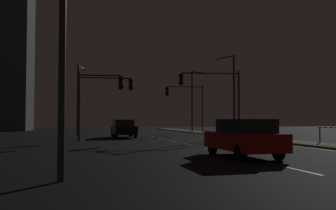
{
  "coord_description": "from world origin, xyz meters",
  "views": [
    {
      "loc": [
        -6.49,
        -4.89,
        1.53
      ],
      "look_at": [
        -0.34,
        20.97,
        2.62
      ],
      "focal_mm": 39.34,
      "sensor_mm": 36.0,
      "label": 1
    }
  ],
  "objects_px": {
    "car": "(244,137)",
    "car_oncoming": "(123,128)",
    "street_lamp_median": "(79,93)",
    "traffic_light_far_right": "(213,89)",
    "traffic_light_near_left": "(186,99)",
    "traffic_light_near_right": "(104,93)",
    "traffic_light_overhead_east": "(99,93)",
    "street_lamp_corner": "(194,95)",
    "street_lamp_far_end": "(231,87)",
    "street_lamp_mid_block": "(67,11)"
  },
  "relations": [
    {
      "from": "car",
      "to": "street_lamp_median",
      "type": "bearing_deg",
      "value": 105.69
    },
    {
      "from": "car",
      "to": "traffic_light_near_left",
      "type": "distance_m",
      "value": 25.56
    },
    {
      "from": "street_lamp_median",
      "to": "street_lamp_mid_block",
      "type": "bearing_deg",
      "value": -90.36
    },
    {
      "from": "car",
      "to": "street_lamp_far_end",
      "type": "height_order",
      "value": "street_lamp_far_end"
    },
    {
      "from": "traffic_light_near_right",
      "to": "traffic_light_far_right",
      "type": "height_order",
      "value": "traffic_light_far_right"
    },
    {
      "from": "traffic_light_overhead_east",
      "to": "street_lamp_corner",
      "type": "bearing_deg",
      "value": 52.69
    },
    {
      "from": "car",
      "to": "traffic_light_far_right",
      "type": "xyz_separation_m",
      "value": [
        4.2,
        14.95,
        3.3
      ]
    },
    {
      "from": "traffic_light_far_right",
      "to": "street_lamp_mid_block",
      "type": "xyz_separation_m",
      "value": [
        -11.09,
        -19.82,
        0.08
      ]
    },
    {
      "from": "traffic_light_overhead_east",
      "to": "street_lamp_mid_block",
      "type": "height_order",
      "value": "street_lamp_mid_block"
    },
    {
      "from": "street_lamp_far_end",
      "to": "street_lamp_corner",
      "type": "relative_size",
      "value": 0.98
    },
    {
      "from": "car",
      "to": "traffic_light_overhead_east",
      "type": "relative_size",
      "value": 0.88
    },
    {
      "from": "traffic_light_near_right",
      "to": "street_lamp_median",
      "type": "bearing_deg",
      "value": 106.24
    },
    {
      "from": "car_oncoming",
      "to": "traffic_light_near_left",
      "type": "xyz_separation_m",
      "value": [
        7.68,
        6.9,
        3.08
      ]
    },
    {
      "from": "traffic_light_far_right",
      "to": "street_lamp_far_end",
      "type": "bearing_deg",
      "value": 36.28
    },
    {
      "from": "traffic_light_overhead_east",
      "to": "traffic_light_far_right",
      "type": "bearing_deg",
      "value": 13.06
    },
    {
      "from": "car_oncoming",
      "to": "traffic_light_overhead_east",
      "type": "bearing_deg",
      "value": -114.14
    },
    {
      "from": "traffic_light_near_left",
      "to": "street_lamp_far_end",
      "type": "xyz_separation_m",
      "value": [
        1.79,
        -8.23,
        0.61
      ]
    },
    {
      "from": "traffic_light_overhead_east",
      "to": "car_oncoming",
      "type": "bearing_deg",
      "value": 65.86
    },
    {
      "from": "car",
      "to": "street_lamp_median",
      "type": "relative_size",
      "value": 0.63
    },
    {
      "from": "street_lamp_far_end",
      "to": "street_lamp_mid_block",
      "type": "height_order",
      "value": "street_lamp_far_end"
    },
    {
      "from": "traffic_light_near_left",
      "to": "traffic_light_near_right",
      "type": "height_order",
      "value": "traffic_light_near_left"
    },
    {
      "from": "car_oncoming",
      "to": "traffic_light_near_right",
      "type": "relative_size",
      "value": 0.83
    },
    {
      "from": "traffic_light_near_left",
      "to": "street_lamp_corner",
      "type": "relative_size",
      "value": 0.72
    },
    {
      "from": "traffic_light_far_right",
      "to": "traffic_light_overhead_east",
      "type": "bearing_deg",
      "value": -166.94
    },
    {
      "from": "street_lamp_median",
      "to": "street_lamp_corner",
      "type": "relative_size",
      "value": 0.95
    },
    {
      "from": "car_oncoming",
      "to": "street_lamp_median",
      "type": "xyz_separation_m",
      "value": [
        -3.81,
        5.88,
        3.45
      ]
    },
    {
      "from": "traffic_light_overhead_east",
      "to": "car",
      "type": "bearing_deg",
      "value": -67.59
    },
    {
      "from": "traffic_light_near_left",
      "to": "street_lamp_far_end",
      "type": "bearing_deg",
      "value": -77.74
    },
    {
      "from": "car",
      "to": "car_oncoming",
      "type": "bearing_deg",
      "value": 99.14
    },
    {
      "from": "traffic_light_overhead_east",
      "to": "street_lamp_mid_block",
      "type": "xyz_separation_m",
      "value": [
        -1.63,
        -17.62,
        0.7
      ]
    },
    {
      "from": "street_lamp_far_end",
      "to": "street_lamp_mid_block",
      "type": "xyz_separation_m",
      "value": [
        -13.46,
        -21.56,
        -0.31
      ]
    },
    {
      "from": "car_oncoming",
      "to": "traffic_light_near_right",
      "type": "bearing_deg",
      "value": -149.08
    },
    {
      "from": "traffic_light_far_right",
      "to": "street_lamp_corner",
      "type": "relative_size",
      "value": 0.75
    },
    {
      "from": "car_oncoming",
      "to": "street_lamp_far_end",
      "type": "distance_m",
      "value": 10.25
    },
    {
      "from": "street_lamp_median",
      "to": "traffic_light_near_left",
      "type": "bearing_deg",
      "value": 5.08
    },
    {
      "from": "traffic_light_near_left",
      "to": "street_lamp_far_end",
      "type": "relative_size",
      "value": 0.73
    },
    {
      "from": "traffic_light_overhead_east",
      "to": "street_lamp_median",
      "type": "relative_size",
      "value": 0.71
    },
    {
      "from": "traffic_light_near_left",
      "to": "street_lamp_far_end",
      "type": "height_order",
      "value": "street_lamp_far_end"
    },
    {
      "from": "traffic_light_near_left",
      "to": "street_lamp_mid_block",
      "type": "distance_m",
      "value": 31.99
    },
    {
      "from": "car_oncoming",
      "to": "street_lamp_far_end",
      "type": "height_order",
      "value": "street_lamp_far_end"
    },
    {
      "from": "street_lamp_median",
      "to": "traffic_light_far_right",
      "type": "bearing_deg",
      "value": -39.35
    },
    {
      "from": "traffic_light_far_right",
      "to": "car",
      "type": "bearing_deg",
      "value": -105.68
    },
    {
      "from": "car",
      "to": "street_lamp_median",
      "type": "xyz_separation_m",
      "value": [
        -6.71,
        23.9,
        3.45
      ]
    },
    {
      "from": "traffic_light_far_right",
      "to": "street_lamp_far_end",
      "type": "distance_m",
      "value": 2.97
    },
    {
      "from": "car",
      "to": "street_lamp_corner",
      "type": "distance_m",
      "value": 29.88
    },
    {
      "from": "car_oncoming",
      "to": "street_lamp_mid_block",
      "type": "height_order",
      "value": "street_lamp_mid_block"
    },
    {
      "from": "car_oncoming",
      "to": "traffic_light_overhead_east",
      "type": "distance_m",
      "value": 6.36
    },
    {
      "from": "car_oncoming",
      "to": "traffic_light_near_left",
      "type": "distance_m",
      "value": 10.77
    },
    {
      "from": "car_oncoming",
      "to": "street_lamp_mid_block",
      "type": "distance_m",
      "value": 23.48
    },
    {
      "from": "street_lamp_far_end",
      "to": "street_lamp_median",
      "type": "distance_m",
      "value": 15.11
    }
  ]
}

